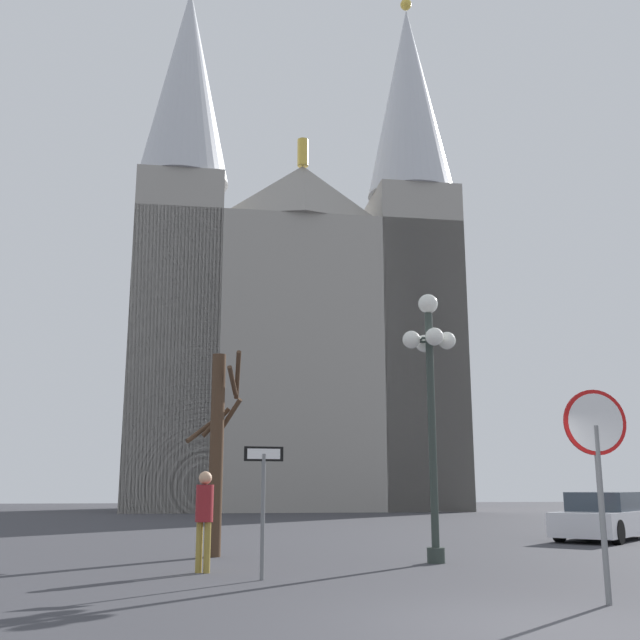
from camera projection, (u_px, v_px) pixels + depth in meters
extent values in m
plane|color=#38383D|center=(538.00, 629.00, 8.10)|extent=(120.00, 120.00, 0.00)
cube|color=gray|center=(293.00, 370.00, 49.41)|extent=(20.49, 11.28, 17.93)
pyramid|color=gray|center=(303.00, 192.00, 47.33)|extent=(7.15, 2.07, 3.50)
cylinder|color=gold|center=(303.00, 153.00, 47.91)|extent=(0.70, 0.70, 1.80)
cube|color=gray|center=(176.00, 340.00, 45.78)|extent=(5.33, 5.33, 20.44)
cone|color=#B7BAC1|center=(187.00, 83.00, 49.52)|extent=(5.80, 5.80, 14.16)
cube|color=gray|center=(415.00, 346.00, 47.97)|extent=(5.33, 5.33, 20.44)
cone|color=#B7BAC1|center=(409.00, 100.00, 51.70)|extent=(5.80, 5.80, 14.16)
sphere|color=gold|center=(406.00, 5.00, 53.31)|extent=(0.80, 0.80, 0.80)
cylinder|color=slate|center=(602.00, 513.00, 9.99)|extent=(0.08, 0.08, 2.32)
cylinder|color=red|center=(595.00, 422.00, 10.25)|extent=(0.90, 0.05, 0.90)
cylinder|color=white|center=(596.00, 422.00, 10.23)|extent=(0.79, 0.02, 0.79)
cylinder|color=slate|center=(263.00, 516.00, 12.49)|extent=(0.07, 0.07, 2.04)
cube|color=black|center=(264.00, 454.00, 12.71)|extent=(0.67, 0.13, 0.25)
cube|color=white|center=(264.00, 454.00, 12.70)|extent=(0.56, 0.09, 0.17)
cylinder|color=#2D3833|center=(432.00, 434.00, 15.51)|extent=(0.16, 0.16, 5.13)
cylinder|color=#2D3833|center=(436.00, 555.00, 14.99)|extent=(0.36, 0.36, 0.30)
sphere|color=white|center=(428.00, 304.00, 16.11)|extent=(0.42, 0.42, 0.42)
sphere|color=white|center=(447.00, 341.00, 15.99)|extent=(0.38, 0.38, 0.38)
cylinder|color=#2D3833|center=(438.00, 340.00, 15.96)|extent=(0.05, 0.39, 0.05)
sphere|color=white|center=(424.00, 343.00, 16.31)|extent=(0.38, 0.38, 0.38)
cylinder|color=#2D3833|center=(427.00, 342.00, 16.13)|extent=(0.39, 0.05, 0.05)
sphere|color=white|center=(411.00, 340.00, 15.88)|extent=(0.38, 0.38, 0.38)
cylinder|color=#2D3833|center=(420.00, 340.00, 15.91)|extent=(0.05, 0.39, 0.05)
sphere|color=white|center=(434.00, 337.00, 15.56)|extent=(0.38, 0.38, 0.38)
cylinder|color=#2D3833|center=(432.00, 338.00, 15.75)|extent=(0.39, 0.05, 0.05)
cylinder|color=#473323|center=(216.00, 453.00, 16.76)|extent=(0.31, 0.31, 4.47)
cylinder|color=#473323|center=(216.00, 422.00, 17.18)|extent=(0.66, 0.18, 0.70)
cylinder|color=#473323|center=(238.00, 375.00, 17.20)|extent=(0.12, 0.94, 1.02)
cylinder|color=#473323|center=(229.00, 418.00, 17.21)|extent=(0.63, 0.64, 0.86)
cylinder|color=#473323|center=(233.00, 381.00, 17.07)|extent=(0.29, 0.73, 0.62)
cylinder|color=#473323|center=(204.00, 428.00, 17.20)|extent=(0.85, 0.70, 0.73)
cube|color=silver|center=(605.00, 523.00, 21.35)|extent=(4.37, 4.32, 0.65)
cube|color=#333D47|center=(606.00, 501.00, 21.64)|extent=(2.86, 2.84, 0.53)
cylinder|color=black|center=(618.00, 532.00, 19.69)|extent=(0.61, 0.60, 0.64)
cylinder|color=black|center=(559.00, 530.00, 20.62)|extent=(0.61, 0.60, 0.64)
cylinder|color=black|center=(595.00, 525.00, 22.94)|extent=(0.61, 0.60, 0.64)
cylinder|color=olive|center=(207.00, 547.00, 13.35)|extent=(0.12, 0.12, 0.88)
cylinder|color=olive|center=(199.00, 547.00, 13.40)|extent=(0.12, 0.12, 0.88)
cylinder|color=maroon|center=(205.00, 503.00, 13.54)|extent=(0.32, 0.32, 0.66)
sphere|color=tan|center=(205.00, 478.00, 13.64)|extent=(0.24, 0.24, 0.24)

